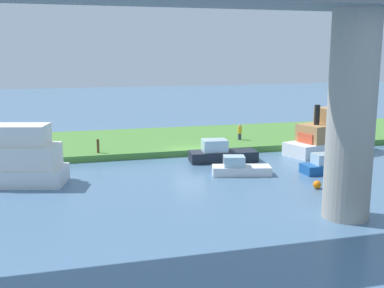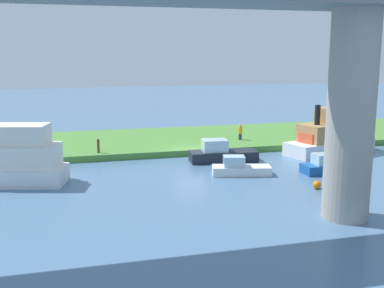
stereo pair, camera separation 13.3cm
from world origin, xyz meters
The scene contains 11 objects.
ground_plane centered at (0.00, 0.00, 0.00)m, with size 160.00×160.00×0.00m, color #4C7093.
grassy_bank centered at (0.00, -6.00, 0.25)m, with size 80.00×12.00×0.50m, color #4C8438.
bridge_pylon centered at (-3.80, 15.67, 5.07)m, with size 2.29×2.29×10.13m, color #9E998E.
person_on_bank centered at (-5.44, -3.35, 1.20)m, with size 0.37×0.37×1.39m.
mooring_post centered at (7.15, -0.95, 1.03)m, with size 0.20×0.20×1.07m, color brown.
motorboat_red centered at (13.33, 4.75, 1.53)m, with size 8.50×4.64×4.13m.
skiff_small centered at (-11.67, 1.54, 1.50)m, with size 8.35×4.74×4.05m.
pontoon_yellow centered at (-7.85, 7.49, 0.49)m, with size 4.09×1.49×1.36m.
houseboat_blue centered at (-1.78, 2.27, 0.60)m, with size 5.23×2.28×1.69m.
riverboat_paddlewheel centered at (-1.69, 6.45, 0.46)m, with size 4.12×2.28×1.30m.
marker_buoy centered at (-5.04, 10.80, 0.25)m, with size 0.50×0.50×0.50m, color orange.
Camera 2 is at (9.41, 35.46, 8.09)m, focal length 44.19 mm.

